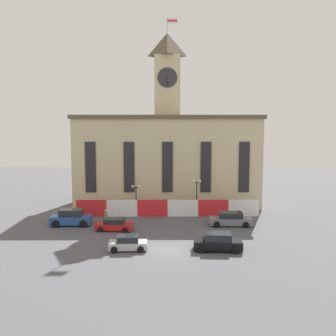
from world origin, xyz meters
TOP-DOWN VIEW (x-y plane):
  - ground_plane at (0.00, 0.00)m, footprint 160.00×160.00m
  - civic_building at (0.00, 23.70)m, footprint 29.25×11.26m
  - banner_fence at (-0.00, 14.53)m, footprint 25.69×0.12m
  - street_lamp_right at (-4.49, 15.39)m, footprint 1.26×0.36m
  - street_lamp_far_right at (4.15, 15.39)m, footprint 1.26×0.36m
  - car_gray_pickup at (7.99, 9.57)m, footprint 5.40×2.60m
  - car_silver_hatch at (-4.17, 0.09)m, footprint 3.94×2.09m
  - car_black_suv at (5.01, -0.04)m, footprint 5.03×2.65m
  - car_blue_van at (-12.40, 9.85)m, footprint 5.10×2.37m
  - car_red_sedan at (-6.54, 7.51)m, footprint 4.55×2.45m
  - pedestrian at (-8.14, 10.96)m, footprint 0.53×0.53m

SIDE VIEW (x-z plane):
  - ground_plane at x=0.00m, z-range 0.00..0.00m
  - car_red_sedan at x=-6.54m, z-range -0.05..1.40m
  - car_silver_hatch at x=-4.17m, z-range -0.06..1.44m
  - car_gray_pickup at x=7.99m, z-range -0.07..1.68m
  - car_black_suv at x=5.01m, z-range -0.07..1.73m
  - car_blue_van at x=-12.40m, z-range -0.09..2.01m
  - pedestrian at x=-8.14m, z-range 0.08..1.87m
  - banner_fence at x=0.00m, z-range 0.00..2.38m
  - street_lamp_right at x=-4.49m, z-range 1.04..5.38m
  - street_lamp_far_right at x=4.15m, z-range 1.14..6.21m
  - civic_building at x=0.00m, z-range -6.99..22.71m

